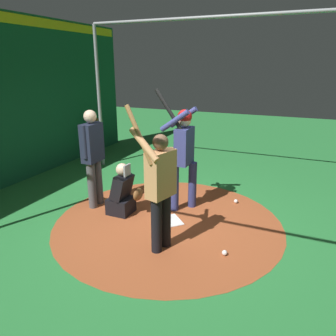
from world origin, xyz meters
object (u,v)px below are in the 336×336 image
catcher (123,194)px  baseball_1 (236,201)px  batter (183,150)px  visitor (160,185)px  bat_rack (95,137)px  baseball_0 (225,253)px  umpire (93,154)px  home_plate (168,221)px  baseball_2 (132,206)px

catcher → baseball_1: catcher is taller
batter → visitor: 1.40m
batter → baseball_1: bearing=34.8°
bat_rack → baseball_0: bat_rack is taller
batter → bat_rack: size_ratio=2.03×
umpire → baseball_0: 2.85m
umpire → batter: bearing=19.2°
batter → baseball_1: (0.85, 0.59, -1.06)m
catcher → baseball_0: (1.97, -0.59, -0.32)m
home_plate → bat_rack: bat_rack is taller
bat_rack → home_plate: bearing=-40.2°
batter → umpire: (-1.52, -0.53, -0.10)m
catcher → umpire: size_ratio=0.52×
baseball_1 → umpire: bearing=-154.7°
bat_rack → baseball_2: size_ratio=14.20×
home_plate → baseball_0: size_ratio=5.68×
catcher → baseball_2: (0.05, 0.23, -0.32)m
visitor → batter: bearing=113.2°
home_plate → batter: bearing=87.2°
visitor → baseball_2: 1.70m
baseball_0 → catcher: bearing=163.4°
visitor → baseball_0: bearing=26.8°
bat_rack → baseball_0: size_ratio=14.20×
baseball_0 → baseball_2: same height
bat_rack → baseball_0: (4.78, -3.70, -0.45)m
home_plate → baseball_2: baseball_2 is taller
catcher → home_plate: bearing=0.7°
home_plate → umpire: umpire is taller
visitor → baseball_2: (-1.03, 0.99, -0.92)m
home_plate → baseball_0: baseball_0 is taller
visitor → baseball_2: bearing=151.5°
home_plate → baseball_2: (-0.81, 0.22, 0.03)m
umpire → visitor: visitor is taller
home_plate → bat_rack: (-3.67, 3.10, 0.48)m
catcher → batter: bearing=34.8°
baseball_0 → batter: bearing=132.0°
batter → umpire: batter is taller
bat_rack → baseball_2: (2.86, -2.89, -0.45)m
batter → catcher: (-0.89, -0.61, -0.74)m
home_plate → catcher: size_ratio=0.45×
baseball_2 → home_plate: bearing=-14.9°
visitor → baseball_0: size_ratio=27.53×
batter → bat_rack: 4.51m
batter → baseball_1: size_ratio=28.89×
home_plate → baseball_0: bearing=-28.2°
catcher → baseball_0: size_ratio=12.50×
umpire → baseball_1: (2.38, 1.12, -0.96)m
umpire → bat_rack: 3.76m
catcher → visitor: bearing=-35.4°
umpire → visitor: 1.91m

